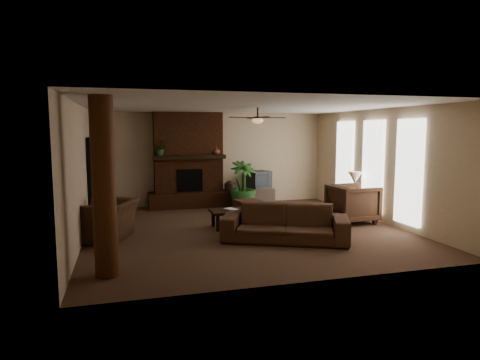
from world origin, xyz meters
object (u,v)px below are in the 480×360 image
object	(u,v)px
sofa	(285,217)
ottoman	(248,207)
armchair_right	(353,201)
side_table_left	(106,210)
floor_plant	(243,196)
lamp_right	(355,179)
log_column	(104,188)
coffee_table	(236,212)
lamp_left	(106,182)
tv_stand	(260,195)
armchair_left	(105,214)
floor_vase	(230,192)
side_table_right	(353,207)

from	to	relation	value
sofa	ottoman	distance (m)	2.80
armchair_right	side_table_left	bearing A→B (deg)	70.91
floor_plant	lamp_right	bearing A→B (deg)	-36.47
log_column	coffee_table	size ratio (longest dim) A/B	2.33
armchair_right	lamp_left	distance (m)	6.16
coffee_table	tv_stand	world-z (taller)	tv_stand
ottoman	lamp_right	bearing A→B (deg)	-22.06
armchair_left	floor_vase	bearing A→B (deg)	152.87
armchair_left	armchair_right	bearing A→B (deg)	112.07
floor_vase	floor_plant	xyz separation A→B (m)	(0.23, -0.59, -0.04)
floor_vase	armchair_left	bearing A→B (deg)	-138.84
lamp_left	lamp_right	xyz separation A→B (m)	(6.24, -1.26, 0.00)
sofa	side_table_right	size ratio (longest dim) A/B	4.64
log_column	floor_plant	xyz separation A→B (m)	(3.59, 4.78, -1.01)
ottoman	lamp_left	distance (m)	3.73
sofa	armchair_left	xyz separation A→B (m)	(-3.57, 1.15, 0.04)
armchair_left	floor_plant	size ratio (longest dim) A/B	0.89
ottoman	floor_plant	world-z (taller)	floor_plant
floor_vase	side_table_right	bearing A→B (deg)	-41.55
armchair_right	lamp_left	xyz separation A→B (m)	(-5.88, 1.80, 0.48)
lamp_left	side_table_right	distance (m)	6.39
coffee_table	lamp_left	bearing A→B (deg)	151.83
armchair_right	floor_vase	bearing A→B (deg)	36.09
armchair_right	floor_vase	size ratio (longest dim) A/B	1.35
lamp_left	side_table_right	xyz separation A→B (m)	(6.23, -1.24, -0.73)
log_column	side_table_right	xyz separation A→B (m)	(6.09, 2.95, -1.12)
armchair_left	side_table_left	size ratio (longest dim) A/B	2.25
log_column	floor_plant	size ratio (longest dim) A/B	2.01
ottoman	side_table_left	distance (m)	3.68
log_column	side_table_right	size ratio (longest dim) A/B	5.09
sofa	tv_stand	bearing A→B (deg)	102.92
armchair_right	floor_plant	distance (m)	3.22
armchair_right	side_table_right	distance (m)	0.71
floor_plant	lamp_left	distance (m)	3.82
ottoman	side_table_left	size ratio (longest dim) A/B	1.09
side_table_left	side_table_right	world-z (taller)	same
side_table_right	armchair_left	bearing A→B (deg)	-174.49
floor_vase	lamp_right	world-z (taller)	lamp_right
log_column	lamp_left	size ratio (longest dim) A/B	4.31
sofa	log_column	bearing A→B (deg)	-136.16
ottoman	lamp_left	bearing A→B (deg)	176.76
ottoman	tv_stand	xyz separation A→B (m)	(0.89, 1.57, 0.05)
armchair_left	lamp_left	world-z (taller)	lamp_left
armchair_right	tv_stand	xyz separation A→B (m)	(-1.36, 3.16, -0.27)
tv_stand	side_table_left	xyz separation A→B (m)	(-4.56, -1.40, 0.03)
log_column	coffee_table	bearing A→B (deg)	42.95
floor_plant	lamp_left	xyz separation A→B (m)	(-3.72, -0.59, 0.61)
log_column	coffee_table	world-z (taller)	log_column
tv_stand	side_table_right	bearing A→B (deg)	-43.60
ottoman	sofa	bearing A→B (deg)	-90.55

